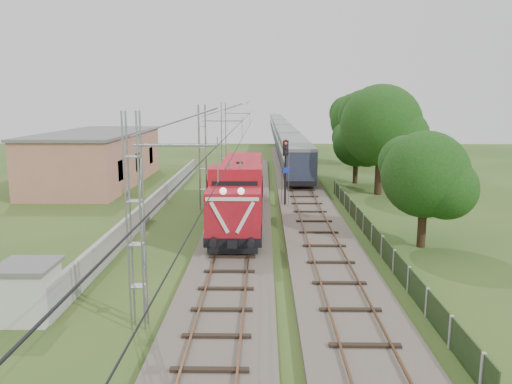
{
  "coord_description": "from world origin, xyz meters",
  "views": [
    {
      "loc": [
        1.62,
        -25.37,
        8.39
      ],
      "look_at": [
        1.1,
        7.8,
        2.2
      ],
      "focal_mm": 35.0,
      "sensor_mm": 36.0,
      "label": 1
    }
  ],
  "objects_px": {
    "relay_hut": "(29,291)",
    "coach_rake": "(281,130)",
    "locomotive": "(240,190)",
    "signal_post": "(286,161)"
  },
  "relations": [
    {
      "from": "coach_rake",
      "to": "relay_hut",
      "type": "bearing_deg",
      "value": -98.71
    },
    {
      "from": "locomotive",
      "to": "relay_hut",
      "type": "bearing_deg",
      "value": -115.44
    },
    {
      "from": "coach_rake",
      "to": "signal_post",
      "type": "xyz_separation_m",
      "value": [
        -1.71,
        -60.93,
        1.24
      ]
    },
    {
      "from": "signal_post",
      "to": "relay_hut",
      "type": "xyz_separation_m",
      "value": [
        -10.69,
        -20.04,
        -2.55
      ]
    },
    {
      "from": "coach_rake",
      "to": "signal_post",
      "type": "bearing_deg",
      "value": -91.61
    },
    {
      "from": "coach_rake",
      "to": "relay_hut",
      "type": "height_order",
      "value": "coach_rake"
    },
    {
      "from": "relay_hut",
      "to": "coach_rake",
      "type": "bearing_deg",
      "value": 81.29
    },
    {
      "from": "coach_rake",
      "to": "signal_post",
      "type": "distance_m",
      "value": 60.97
    },
    {
      "from": "locomotive",
      "to": "signal_post",
      "type": "bearing_deg",
      "value": 53.74
    },
    {
      "from": "signal_post",
      "to": "locomotive",
      "type": "bearing_deg",
      "value": -126.26
    }
  ]
}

